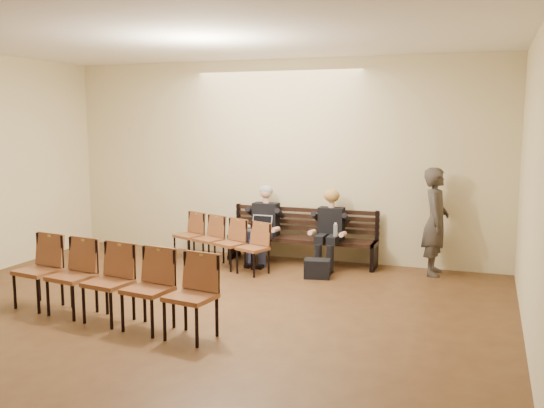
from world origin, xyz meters
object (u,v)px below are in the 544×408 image
Objects in this scene: seated_woman at (330,232)px; passerby at (436,213)px; bench at (301,250)px; water_bottle at (335,237)px; bag at (317,269)px; laptop at (259,231)px; seated_man at (264,225)px; chair_row_back at (108,283)px; chair_row_front at (219,242)px.

seated_woman is 0.61× the size of passerby.
seated_woman reaches higher than bench.
water_bottle reaches higher than bag.
seated_woman reaches higher than water_bottle.
seated_woman is 0.29m from water_bottle.
laptop is at bearing 155.93° from bag.
seated_man is 1.46m from bag.
seated_man is at bearing 87.46° from chair_row_back.
chair_row_front is at bearing 96.89° from chair_row_back.
seated_woman reaches higher than bag.
water_bottle is 1.63m from passerby.
chair_row_back is (-0.08, -3.06, 0.07)m from chair_row_front.
water_bottle is at bearing 102.23° from passerby.
passerby is (1.70, 0.11, 0.38)m from seated_woman.
laptop is at bearing 178.70° from water_bottle.
seated_man is (-0.64, -0.12, 0.43)m from bench.
bench is 3.95m from chair_row_back.
chair_row_front is at bearing -171.38° from water_bottle.
water_bottle is 3.91m from chair_row_back.
chair_row_front reaches higher than water_bottle.
bench is 0.78m from seated_man.
chair_row_back is at bearing -105.12° from laptop.
seated_man reaches higher than bench.
seated_man reaches higher than bag.
chair_row_back is (-1.34, -3.71, 0.26)m from bench.
laptop is 0.18× the size of passerby.
chair_row_front is at bearing -139.15° from seated_man.
seated_man is 0.65× the size of chair_row_front.
seated_woman reaches higher than chair_row_back.
bench is at bearing 152.45° from water_bottle.
bag is 0.13× the size of chair_row_back.
seated_man is 1.35m from water_bottle.
bag is at bearing -58.74° from bench.
water_bottle is at bearing -10.09° from seated_man.
passerby reaches higher than chair_row_back.
chair_row_back is (-3.56, -3.70, -0.50)m from passerby.
laptop is (-0.65, -0.33, 0.35)m from bench.
seated_woman is (1.17, 0.00, -0.05)m from seated_man.
passerby is at bearing 32.83° from chair_row_front.
passerby reaches higher than bag.
seated_man is at bearing 63.22° from chair_row_front.
chair_row_back is (-2.02, -3.35, -0.08)m from water_bottle.
bench is at bearing 10.55° from seated_man.
bench is 1.00m from bag.
laptop is at bearing 86.98° from chair_row_back.
passerby is at bearing 12.76° from water_bottle.
seated_man is 3.67× the size of laptop.
bag is at bearing -27.69° from laptop.
chair_row_front is (-0.60, -0.32, -0.17)m from laptop.
laptop is 0.12× the size of chair_row_back.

